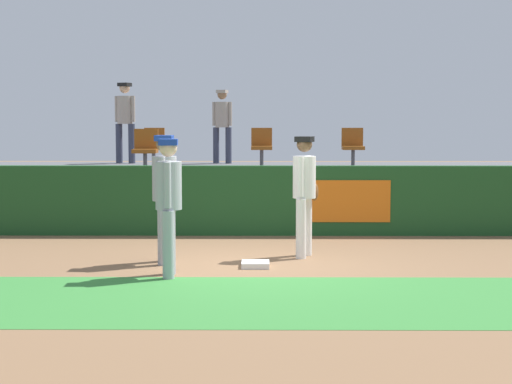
{
  "coord_description": "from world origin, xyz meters",
  "views": [
    {
      "loc": [
        0.13,
        -11.89,
        2.14
      ],
      "look_at": [
        0.03,
        0.94,
        1.0
      ],
      "focal_mm": 58.29,
      "sensor_mm": 36.0,
      "label": 1
    }
  ],
  "objects": [
    {
      "name": "spectator_hooded",
      "position": [
        -3.09,
        7.54,
        2.18
      ],
      "size": [
        0.5,
        0.46,
        1.87
      ],
      "rotation": [
        0.0,
        0.0,
        2.79
      ],
      "color": "#33384C",
      "rests_on": "bleacher_platform"
    },
    {
      "name": "player_runner_visitor",
      "position": [
        -1.31,
        0.27,
        1.1
      ],
      "size": [
        0.38,
        0.53,
        1.89
      ],
      "rotation": [
        0.0,
        0.0,
        -1.63
      ],
      "color": "#9EA3AD",
      "rests_on": "ground_plane"
    },
    {
      "name": "seat_front_left",
      "position": [
        -2.21,
        4.7,
        1.56
      ],
      "size": [
        0.48,
        0.44,
        0.84
      ],
      "color": "#4C4C51",
      "rests_on": "bleacher_platform"
    },
    {
      "name": "spectator_capped",
      "position": [
        -0.81,
        7.49,
        2.08
      ],
      "size": [
        0.46,
        0.4,
        1.71
      ],
      "rotation": [
        0.0,
        0.0,
        2.87
      ],
      "color": "#33384C",
      "rests_on": "bleacher_platform"
    },
    {
      "name": "ground_plane",
      "position": [
        0.0,
        0.0,
        0.0
      ],
      "size": [
        60.0,
        60.0,
        0.0
      ],
      "primitive_type": "plane",
      "color": "#846042"
    },
    {
      "name": "seat_back_left",
      "position": [
        -2.28,
        6.5,
        1.56
      ],
      "size": [
        0.45,
        0.44,
        0.84
      ],
      "color": "#4C4C51",
      "rests_on": "bleacher_platform"
    },
    {
      "name": "seat_back_right",
      "position": [
        2.13,
        6.5,
        1.56
      ],
      "size": [
        0.48,
        0.44,
        0.84
      ],
      "color": "#4C4C51",
      "rests_on": "bleacher_platform"
    },
    {
      "name": "bleacher_platform",
      "position": [
        0.0,
        5.83,
        0.55
      ],
      "size": [
        18.0,
        4.8,
        1.09
      ],
      "primitive_type": "cube",
      "color": "#59595E",
      "rests_on": "ground_plane"
    },
    {
      "name": "field_wall",
      "position": [
        0.01,
        3.26,
        0.64
      ],
      "size": [
        18.0,
        0.26,
        1.28
      ],
      "color": "#19471E",
      "rests_on": "ground_plane"
    },
    {
      "name": "grass_foreground_strip",
      "position": [
        0.0,
        -2.25,
        0.0
      ],
      "size": [
        18.0,
        2.8,
        0.01
      ],
      "primitive_type": "cube",
      "color": "#388438",
      "rests_on": "ground_plane"
    },
    {
      "name": "player_coach_visitor",
      "position": [
        -1.13,
        -0.78,
        1.08
      ],
      "size": [
        0.37,
        0.52,
        1.86
      ],
      "rotation": [
        0.0,
        0.0,
        -1.52
      ],
      "color": "#9EA3AD",
      "rests_on": "ground_plane"
    },
    {
      "name": "first_base",
      "position": [
        0.03,
        -0.06,
        0.04
      ],
      "size": [
        0.4,
        0.4,
        0.08
      ],
      "primitive_type": "cube",
      "color": "white",
      "rests_on": "ground_plane"
    },
    {
      "name": "seat_back_center",
      "position": [
        0.11,
        6.5,
        1.56
      ],
      "size": [
        0.46,
        0.44,
        0.84
      ],
      "color": "#4C4C51",
      "rests_on": "bleacher_platform"
    },
    {
      "name": "player_fielder_home",
      "position": [
        0.78,
        0.85,
        1.08
      ],
      "size": [
        0.48,
        0.53,
        1.86
      ],
      "rotation": [
        0.0,
        0.0,
        -1.9
      ],
      "color": "white",
      "rests_on": "ground_plane"
    }
  ]
}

